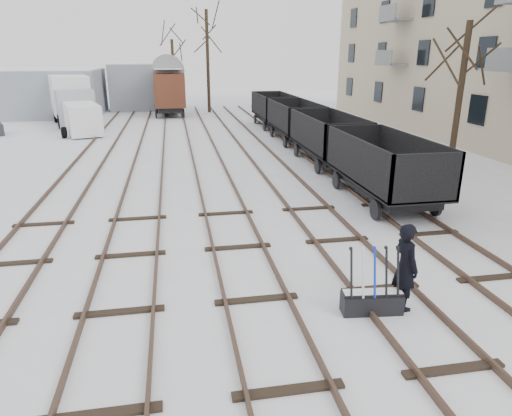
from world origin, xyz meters
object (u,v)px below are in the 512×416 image
(ground_frame, at_px, (372,300))
(lorry, at_px, (71,99))
(box_van_wagon, at_px, (169,88))
(panel_van, at_px, (82,118))
(worker, at_px, (405,266))
(freight_wagon_a, at_px, (383,177))

(ground_frame, bearing_deg, lorry, 117.14)
(ground_frame, relative_size, box_van_wagon, 0.27)
(ground_frame, height_order, panel_van, panel_van)
(lorry, bearing_deg, panel_van, -89.68)
(worker, height_order, box_van_wagon, box_van_wagon)
(worker, xyz_separation_m, lorry, (-12.71, 31.14, 0.94))
(box_van_wagon, relative_size, lorry, 0.64)
(box_van_wagon, distance_m, panel_van, 11.12)
(worker, bearing_deg, ground_frame, 89.17)
(box_van_wagon, bearing_deg, lorry, -157.60)
(panel_van, bearing_deg, lorry, 90.63)
(lorry, distance_m, panel_van, 6.08)
(freight_wagon_a, xyz_separation_m, box_van_wagon, (-7.86, 27.37, 1.47))
(ground_frame, xyz_separation_m, freight_wagon_a, (3.64, 7.40, 0.65))
(worker, xyz_separation_m, box_van_wagon, (-4.97, 34.67, 1.43))
(freight_wagon_a, distance_m, lorry, 28.50)
(freight_wagon_a, relative_size, lorry, 0.70)
(ground_frame, distance_m, lorry, 33.49)
(box_van_wagon, xyz_separation_m, panel_van, (-5.96, -9.29, -1.32))
(freight_wagon_a, relative_size, box_van_wagon, 1.09)
(panel_van, bearing_deg, box_van_wagon, 40.79)
(freight_wagon_a, height_order, panel_van, freight_wagon_a)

